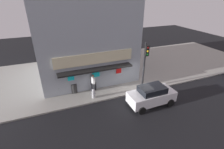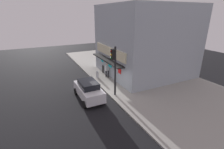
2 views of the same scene
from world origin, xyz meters
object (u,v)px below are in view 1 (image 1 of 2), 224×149
traffic_light (145,60)px  potted_plant_by_doorway (58,88)px  pedestrian (93,82)px  parked_car_white (151,95)px  potted_plant_by_window (124,74)px  fire_hydrant (93,94)px  trash_can (74,88)px

traffic_light → potted_plant_by_doorway: bearing=165.5°
pedestrian → parked_car_white: pedestrian is taller
potted_plant_by_window → parked_car_white: size_ratio=0.26×
potted_plant_by_window → parked_car_white: bearing=-86.4°
traffic_light → potted_plant_by_doorway: 8.31m
potted_plant_by_doorway → potted_plant_by_window: 6.87m
pedestrian → parked_car_white: size_ratio=0.43×
fire_hydrant → parked_car_white: size_ratio=0.22×
fire_hydrant → parked_car_white: 5.04m
traffic_light → trash_can: (-6.35, 1.76, -2.51)m
trash_can → potted_plant_by_window: bearing=6.4°
trash_can → pedestrian: size_ratio=0.54×
fire_hydrant → potted_plant_by_window: bearing=27.9°
trash_can → potted_plant_by_doorway: 1.40m
traffic_light → trash_can: traffic_light is taller
fire_hydrant → parked_car_white: parked_car_white is taller
potted_plant_by_window → pedestrian: bearing=-165.0°
fire_hydrant → trash_can: bearing=133.4°
pedestrian → fire_hydrant: bearing=-106.0°
potted_plant_by_window → potted_plant_by_doorway: bearing=-176.8°
trash_can → traffic_light: bearing=-15.5°
fire_hydrant → pedestrian: (0.33, 1.15, 0.52)m
trash_can → parked_car_white: (5.79, -4.06, 0.29)m
fire_hydrant → potted_plant_by_doorway: 3.32m
potted_plant_by_doorway → potted_plant_by_window: potted_plant_by_doorway is taller
trash_can → potted_plant_by_doorway: potted_plant_by_doorway is taller
trash_can → potted_plant_by_window: (5.49, 0.62, 0.15)m
trash_can → pedestrian: bearing=-12.1°
fire_hydrant → trash_can: trash_can is taller
fire_hydrant → pedestrian: pedestrian is taller
parked_car_white → pedestrian: bearing=137.5°
trash_can → potted_plant_by_doorway: bearing=170.5°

